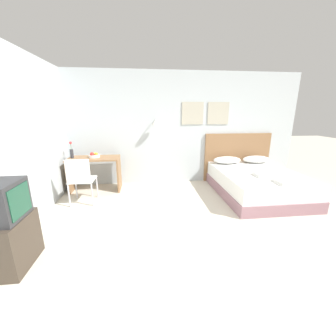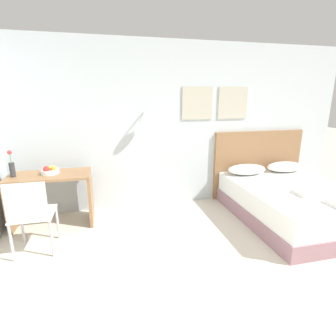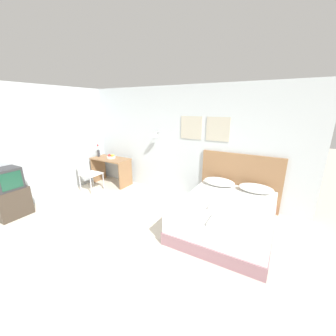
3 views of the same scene
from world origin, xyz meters
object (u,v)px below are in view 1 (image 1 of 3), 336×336
object	(u,v)px
bed	(256,183)
folded_towel_near_foot	(264,174)
folded_towel_mid_bed	(285,182)
flower_vase	(72,152)
desk	(95,168)
fruit_bowl	(94,155)
pillow_right	(256,159)
headboard	(237,157)
pillow_left	(227,160)
television	(0,202)
desk_chair	(81,177)
tv_stand	(10,243)

from	to	relation	value
bed	folded_towel_near_foot	bearing A→B (deg)	-99.44
folded_towel_mid_bed	flower_vase	world-z (taller)	flower_vase
folded_towel_near_foot	desk	bearing A→B (deg)	164.27
folded_towel_mid_bed	fruit_bowl	bearing A→B (deg)	158.01
pillow_right	flower_vase	bearing A→B (deg)	-178.60
folded_towel_mid_bed	headboard	bearing A→B (deg)	92.89
pillow_left	fruit_bowl	xyz separation A→B (m)	(-3.10, -0.07, 0.20)
folded_towel_mid_bed	television	world-z (taller)	television
pillow_right	desk_chair	bearing A→B (deg)	-167.96
television	pillow_right	bearing A→B (deg)	29.93
bed	folded_towel_mid_bed	bearing A→B (deg)	-83.18
bed	television	distance (m)	4.30
bed	pillow_right	distance (m)	0.91
headboard	desk_chair	size ratio (longest dim) A/B	1.86
headboard	pillow_right	world-z (taller)	headboard
bed	fruit_bowl	world-z (taller)	fruit_bowl
pillow_right	tv_stand	bearing A→B (deg)	-150.09
headboard	folded_towel_near_foot	distance (m)	1.33
headboard	bed	bearing A→B (deg)	-90.00
desk	fruit_bowl	size ratio (longest dim) A/B	4.59
pillow_right	desk_chair	xyz separation A→B (m)	(-3.95, -0.84, -0.06)
headboard	folded_towel_mid_bed	size ratio (longest dim) A/B	5.15
desk	flower_vase	distance (m)	0.58
headboard	desk_chair	distance (m)	3.74
folded_towel_mid_bed	tv_stand	size ratio (longest dim) A/B	0.56
folded_towel_mid_bed	tv_stand	bearing A→B (deg)	-166.53
pillow_left	tv_stand	world-z (taller)	pillow_left
pillow_right	folded_towel_mid_bed	size ratio (longest dim) A/B	2.02
pillow_right	desk	xyz separation A→B (m)	(-3.86, -0.09, -0.08)
headboard	desk_chair	bearing A→B (deg)	-162.72
headboard	desk	size ratio (longest dim) A/B	1.56
tv_stand	television	size ratio (longest dim) A/B	1.31
flower_vase	tv_stand	world-z (taller)	flower_vase
pillow_left	pillow_right	size ratio (longest dim) A/B	1.00
folded_towel_near_foot	television	size ratio (longest dim) A/B	0.73
bed	pillow_left	size ratio (longest dim) A/B	2.98
desk	bed	bearing A→B (deg)	-10.85
pillow_left	fruit_bowl	bearing A→B (deg)	-178.71
desk_chair	flower_vase	xyz separation A→B (m)	(-0.36, 0.74, 0.35)
headboard	desk	world-z (taller)	headboard
desk	folded_towel_near_foot	bearing A→B (deg)	-15.73
desk	flower_vase	world-z (taller)	flower_vase
flower_vase	folded_towel_mid_bed	bearing A→B (deg)	-19.25
headboard	folded_towel_mid_bed	world-z (taller)	headboard
tv_stand	desk_chair	bearing A→B (deg)	78.17
headboard	fruit_bowl	distance (m)	3.50
headboard	desk	distance (m)	3.50
headboard	folded_towel_mid_bed	xyz separation A→B (m)	(0.09, -1.78, -0.06)
television	tv_stand	bearing A→B (deg)	180.00
desk	tv_stand	xyz separation A→B (m)	(-0.43, -2.38, -0.22)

